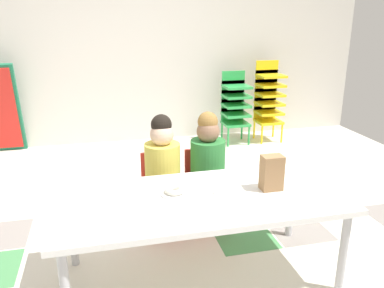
{
  "coord_description": "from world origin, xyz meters",
  "views": [
    {
      "loc": [
        -0.55,
        -2.88,
        1.58
      ],
      "look_at": [
        0.01,
        -0.59,
        0.81
      ],
      "focal_mm": 36.75,
      "sensor_mm": 36.0,
      "label": 1
    }
  ],
  "objects_px": {
    "craft_table": "(201,204)",
    "paper_plate_center_table": "(225,190)",
    "kid_chair_yellow_stack": "(268,97)",
    "seated_child_middle_seat": "(207,160)",
    "paper_plate_near_edge": "(175,193)",
    "donut_powdered_on_plate": "(175,190)",
    "seated_child_near_camera": "(162,164)",
    "kid_chair_green_stack": "(235,103)",
    "paper_bag_brown": "(272,173)"
  },
  "relations": [
    {
      "from": "seated_child_near_camera",
      "to": "paper_plate_center_table",
      "type": "height_order",
      "value": "seated_child_near_camera"
    },
    {
      "from": "paper_plate_near_edge",
      "to": "seated_child_middle_seat",
      "type": "bearing_deg",
      "value": 56.48
    },
    {
      "from": "paper_bag_brown",
      "to": "seated_child_middle_seat",
      "type": "bearing_deg",
      "value": 110.75
    },
    {
      "from": "seated_child_near_camera",
      "to": "kid_chair_yellow_stack",
      "type": "bearing_deg",
      "value": 49.19
    },
    {
      "from": "seated_child_near_camera",
      "to": "paper_plate_near_edge",
      "type": "distance_m",
      "value": 0.54
    },
    {
      "from": "donut_powdered_on_plate",
      "to": "paper_bag_brown",
      "type": "bearing_deg",
      "value": -7.27
    },
    {
      "from": "craft_table",
      "to": "paper_plate_center_table",
      "type": "xyz_separation_m",
      "value": [
        0.17,
        0.05,
        0.05
      ]
    },
    {
      "from": "seated_child_middle_seat",
      "to": "kid_chair_green_stack",
      "type": "height_order",
      "value": "seated_child_middle_seat"
    },
    {
      "from": "kid_chair_yellow_stack",
      "to": "seated_child_middle_seat",
      "type": "bearing_deg",
      "value": -124.73
    },
    {
      "from": "paper_plate_near_edge",
      "to": "donut_powdered_on_plate",
      "type": "relative_size",
      "value": 1.46
    },
    {
      "from": "paper_bag_brown",
      "to": "paper_plate_center_table",
      "type": "height_order",
      "value": "paper_bag_brown"
    },
    {
      "from": "seated_child_middle_seat",
      "to": "paper_plate_near_edge",
      "type": "distance_m",
      "value": 0.65
    },
    {
      "from": "kid_chair_green_stack",
      "to": "donut_powdered_on_plate",
      "type": "relative_size",
      "value": 7.45
    },
    {
      "from": "seated_child_near_camera",
      "to": "paper_plate_center_table",
      "type": "relative_size",
      "value": 5.1
    },
    {
      "from": "craft_table",
      "to": "kid_chair_green_stack",
      "type": "bearing_deg",
      "value": 66.33
    },
    {
      "from": "craft_table",
      "to": "paper_plate_near_edge",
      "type": "bearing_deg",
      "value": 152.16
    },
    {
      "from": "craft_table",
      "to": "paper_plate_center_table",
      "type": "relative_size",
      "value": 9.54
    },
    {
      "from": "seated_child_middle_seat",
      "to": "paper_plate_near_edge",
      "type": "xyz_separation_m",
      "value": [
        -0.36,
        -0.54,
        0.01
      ]
    },
    {
      "from": "seated_child_near_camera",
      "to": "paper_bag_brown",
      "type": "distance_m",
      "value": 0.85
    },
    {
      "from": "craft_table",
      "to": "seated_child_near_camera",
      "type": "height_order",
      "value": "seated_child_near_camera"
    },
    {
      "from": "seated_child_middle_seat",
      "to": "paper_plate_near_edge",
      "type": "height_order",
      "value": "seated_child_middle_seat"
    },
    {
      "from": "paper_plate_center_table",
      "to": "kid_chair_yellow_stack",
      "type": "bearing_deg",
      "value": 60.78
    },
    {
      "from": "seated_child_near_camera",
      "to": "paper_plate_center_table",
      "type": "xyz_separation_m",
      "value": [
        0.3,
        -0.57,
        0.01
      ]
    },
    {
      "from": "craft_table",
      "to": "paper_bag_brown",
      "type": "height_order",
      "value": "paper_bag_brown"
    },
    {
      "from": "seated_child_near_camera",
      "to": "seated_child_middle_seat",
      "type": "bearing_deg",
      "value": 0.0
    },
    {
      "from": "craft_table",
      "to": "donut_powdered_on_plate",
      "type": "xyz_separation_m",
      "value": [
        -0.14,
        0.08,
        0.07
      ]
    },
    {
      "from": "kid_chair_yellow_stack",
      "to": "kid_chair_green_stack",
      "type": "bearing_deg",
      "value": -179.98
    },
    {
      "from": "craft_table",
      "to": "kid_chair_green_stack",
      "type": "relative_size",
      "value": 1.87
    },
    {
      "from": "seated_child_middle_seat",
      "to": "kid_chair_yellow_stack",
      "type": "xyz_separation_m",
      "value": [
        1.4,
        2.02,
        0.02
      ]
    },
    {
      "from": "paper_bag_brown",
      "to": "seated_child_near_camera",
      "type": "bearing_deg",
      "value": 133.12
    },
    {
      "from": "craft_table",
      "to": "seated_child_near_camera",
      "type": "relative_size",
      "value": 1.87
    },
    {
      "from": "seated_child_middle_seat",
      "to": "donut_powdered_on_plate",
      "type": "distance_m",
      "value": 0.65
    },
    {
      "from": "craft_table",
      "to": "paper_plate_center_table",
      "type": "height_order",
      "value": "paper_plate_center_table"
    },
    {
      "from": "kid_chair_yellow_stack",
      "to": "paper_plate_near_edge",
      "type": "height_order",
      "value": "kid_chair_yellow_stack"
    },
    {
      "from": "paper_plate_center_table",
      "to": "paper_plate_near_edge",
      "type": "bearing_deg",
      "value": 175.2
    },
    {
      "from": "paper_bag_brown",
      "to": "paper_plate_center_table",
      "type": "relative_size",
      "value": 1.22
    },
    {
      "from": "kid_chair_yellow_stack",
      "to": "donut_powdered_on_plate",
      "type": "relative_size",
      "value": 8.42
    },
    {
      "from": "paper_plate_near_edge",
      "to": "donut_powdered_on_plate",
      "type": "bearing_deg",
      "value": 0.0
    },
    {
      "from": "kid_chair_green_stack",
      "to": "paper_plate_near_edge",
      "type": "distance_m",
      "value": 2.87
    },
    {
      "from": "kid_chair_yellow_stack",
      "to": "paper_bag_brown",
      "type": "bearing_deg",
      "value": -113.87
    },
    {
      "from": "kid_chair_green_stack",
      "to": "kid_chair_yellow_stack",
      "type": "height_order",
      "value": "kid_chair_yellow_stack"
    },
    {
      "from": "seated_child_middle_seat",
      "to": "seated_child_near_camera",
      "type": "bearing_deg",
      "value": 180.0
    },
    {
      "from": "paper_bag_brown",
      "to": "donut_powdered_on_plate",
      "type": "distance_m",
      "value": 0.6
    },
    {
      "from": "kid_chair_green_stack",
      "to": "craft_table",
      "type": "bearing_deg",
      "value": -113.67
    },
    {
      "from": "kid_chair_green_stack",
      "to": "paper_bag_brown",
      "type": "relative_size",
      "value": 4.18
    },
    {
      "from": "seated_child_near_camera",
      "to": "donut_powdered_on_plate",
      "type": "bearing_deg",
      "value": -91.54
    },
    {
      "from": "paper_bag_brown",
      "to": "donut_powdered_on_plate",
      "type": "bearing_deg",
      "value": 172.73
    },
    {
      "from": "kid_chair_yellow_stack",
      "to": "paper_plate_center_table",
      "type": "xyz_separation_m",
      "value": [
        -1.44,
        -2.58,
        -0.01
      ]
    },
    {
      "from": "seated_child_near_camera",
      "to": "kid_chair_yellow_stack",
      "type": "xyz_separation_m",
      "value": [
        1.74,
        2.02,
        0.02
      ]
    },
    {
      "from": "paper_bag_brown",
      "to": "paper_plate_near_edge",
      "type": "distance_m",
      "value": 0.61
    }
  ]
}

